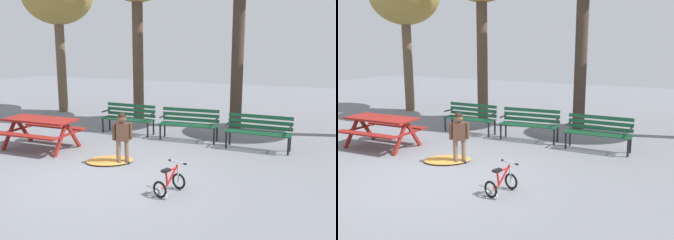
% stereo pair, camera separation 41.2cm
% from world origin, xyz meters
% --- Properties ---
extents(ground, '(36.00, 36.00, 0.00)m').
position_xyz_m(ground, '(0.00, 0.00, 0.00)').
color(ground, slate).
extents(picnic_table, '(1.84, 1.39, 0.79)m').
position_xyz_m(picnic_table, '(-2.55, 1.10, 0.59)').
color(picnic_table, maroon).
rests_on(picnic_table, ground).
extents(park_bench_far_left, '(1.61, 0.49, 0.85)m').
position_xyz_m(park_bench_far_left, '(-1.35, 3.42, 0.51)').
color(park_bench_far_left, '#195133').
rests_on(park_bench_far_left, ground).
extents(park_bench_left, '(1.63, 0.57, 0.85)m').
position_xyz_m(park_bench_left, '(0.55, 3.40, 0.51)').
color(park_bench_left, '#195133').
rests_on(park_bench_left, ground).
extents(park_bench_right, '(1.60, 0.46, 0.85)m').
position_xyz_m(park_bench_right, '(2.45, 3.21, 0.51)').
color(park_bench_right, '#195133').
rests_on(park_bench_right, ground).
extents(child_standing, '(0.37, 0.29, 1.14)m').
position_xyz_m(child_standing, '(-0.05, 0.84, 0.68)').
color(child_standing, '#7F664C').
rests_on(child_standing, ground).
extents(kids_bicycle, '(0.49, 0.62, 0.54)m').
position_xyz_m(kids_bicycle, '(1.54, -0.27, 0.20)').
color(kids_bicycle, black).
rests_on(kids_bicycle, ground).
extents(leaf_pile, '(1.29, 1.20, 0.07)m').
position_xyz_m(leaf_pile, '(-0.38, 0.84, 0.04)').
color(leaf_pile, '#C68438').
rests_on(leaf_pile, ground).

